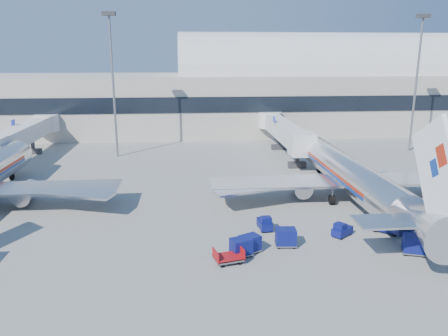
{
  "coord_description": "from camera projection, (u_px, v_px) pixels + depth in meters",
  "views": [
    {
      "loc": [
        -8.52,
        -41.36,
        16.16
      ],
      "look_at": [
        -4.45,
        6.0,
        3.85
      ],
      "focal_mm": 35.0,
      "sensor_mm": 36.0,
      "label": 1
    }
  ],
  "objects": [
    {
      "name": "tug_left",
      "position": [
        265.0,
        223.0,
        41.55
      ],
      "size": [
        1.25,
        2.25,
        1.42
      ],
      "rotation": [
        0.0,
        0.0,
        1.65
      ],
      "color": "#0B1155",
      "rests_on": "ground"
    },
    {
      "name": "cart_train_c",
      "position": [
        241.0,
        247.0,
        36.02
      ],
      "size": [
        2.07,
        1.82,
        1.52
      ],
      "rotation": [
        0.0,
        0.0,
        0.34
      ],
      "color": "#0B1155",
      "rests_on": "ground"
    },
    {
      "name": "cart_solo_near",
      "position": [
        414.0,
        244.0,
        36.37
      ],
      "size": [
        2.22,
        1.95,
        1.64
      ],
      "rotation": [
        0.0,
        0.0,
        -0.33
      ],
      "color": "#0B1155",
      "rests_on": "ground"
    },
    {
      "name": "cart_open_red",
      "position": [
        229.0,
        258.0,
        34.92
      ],
      "size": [
        2.6,
        2.11,
        0.61
      ],
      "rotation": [
        0.0,
        0.0,
        0.25
      ],
      "color": "slate",
      "rests_on": "ground"
    },
    {
      "name": "tug_lead",
      "position": [
        342.0,
        230.0,
        40.01
      ],
      "size": [
        2.28,
        2.11,
        1.36
      ],
      "rotation": [
        0.0,
        0.0,
        0.67
      ],
      "color": "#0B1155",
      "rests_on": "ground"
    },
    {
      "name": "ground",
      "position": [
        272.0,
        218.0,
        44.64
      ],
      "size": [
        260.0,
        260.0,
        0.0
      ],
      "primitive_type": "plane",
      "color": "gray",
      "rests_on": "ground"
    },
    {
      "name": "terminal",
      "position": [
        163.0,
        96.0,
        95.61
      ],
      "size": [
        170.0,
        28.15,
        21.0
      ],
      "color": "#B2AA9E",
      "rests_on": "ground"
    },
    {
      "name": "mast_west",
      "position": [
        112.0,
        64.0,
        68.21
      ],
      "size": [
        2.0,
        1.2,
        22.6
      ],
      "color": "slate",
      "rests_on": "ground"
    },
    {
      "name": "barrier_near",
      "position": [
        430.0,
        203.0,
        47.95
      ],
      "size": [
        3.0,
        0.55,
        0.9
      ],
      "primitive_type": "cube",
      "color": "#9E9E96",
      "rests_on": "ground"
    },
    {
      "name": "jetbridge_near",
      "position": [
        282.0,
        130.0,
        74.0
      ],
      "size": [
        4.4,
        27.5,
        6.25
      ],
      "color": "silver",
      "rests_on": "ground"
    },
    {
      "name": "cart_train_b",
      "position": [
        250.0,
        243.0,
        36.73
      ],
      "size": [
        2.09,
        1.92,
        1.49
      ],
      "rotation": [
        0.0,
        0.0,
        0.48
      ],
      "color": "#0B1155",
      "rests_on": "ground"
    },
    {
      "name": "airliner_main",
      "position": [
        353.0,
        176.0,
        49.08
      ],
      "size": [
        32.0,
        37.26,
        12.07
      ],
      "color": "silver",
      "rests_on": "ground"
    },
    {
      "name": "tug_right",
      "position": [
        386.0,
        224.0,
        40.93
      ],
      "size": [
        2.74,
        2.63,
        1.65
      ],
      "rotation": [
        0.0,
        0.0,
        -0.73
      ],
      "color": "#0B1155",
      "rests_on": "ground"
    },
    {
      "name": "cart_train_a",
      "position": [
        286.0,
        237.0,
        37.85
      ],
      "size": [
        1.91,
        1.51,
        1.61
      ],
      "rotation": [
        0.0,
        0.0,
        -0.07
      ],
      "color": "#0B1155",
      "rests_on": "ground"
    },
    {
      "name": "jetbridge_mid",
      "position": [
        27.0,
        133.0,
        70.52
      ],
      "size": [
        4.4,
        27.5,
        6.25
      ],
      "color": "silver",
      "rests_on": "ground"
    },
    {
      "name": "mast_east",
      "position": [
        418.0,
        64.0,
        72.36
      ],
      "size": [
        2.0,
        1.2,
        22.6
      ],
      "color": "slate",
      "rests_on": "ground"
    }
  ]
}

